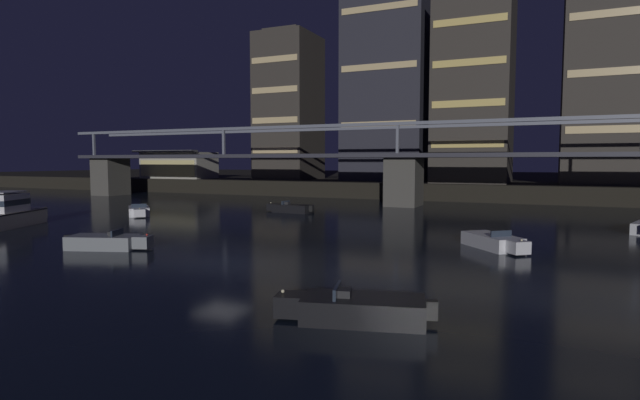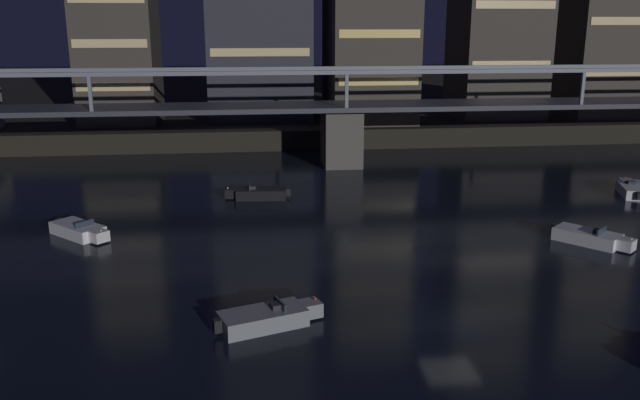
{
  "view_description": "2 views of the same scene",
  "coord_description": "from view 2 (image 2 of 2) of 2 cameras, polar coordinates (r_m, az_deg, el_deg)",
  "views": [
    {
      "loc": [
        14.83,
        -20.81,
        5.16
      ],
      "look_at": [
        -0.55,
        13.39,
        2.24
      ],
      "focal_mm": 28.22,
      "sensor_mm": 36.0,
      "label": 1
    },
    {
      "loc": [
        -9.3,
        -27.26,
        13.47
      ],
      "look_at": [
        -4.55,
        14.27,
        2.27
      ],
      "focal_mm": 37.04,
      "sensor_mm": 36.0,
      "label": 2
    }
  ],
  "objects": [
    {
      "name": "far_riverbank",
      "position": [
        111.96,
        -1.73,
        8.65
      ],
      "size": [
        240.0,
        80.0,
        2.2
      ],
      "primitive_type": "cube",
      "color": "black",
      "rests_on": "ground"
    },
    {
      "name": "ground_plane",
      "position": [
        31.8,
        11.33,
        -10.38
      ],
      "size": [
        400.0,
        400.0,
        0.0
      ],
      "primitive_type": "plane",
      "color": "black"
    },
    {
      "name": "tower_central",
      "position": [
        80.05,
        4.33,
        16.13
      ],
      "size": [
        9.75,
        12.3,
        26.1
      ],
      "color": "#38332D",
      "rests_on": "far_riverbank"
    },
    {
      "name": "tower_west_low",
      "position": [
        80.6,
        -17.22,
        14.63
      ],
      "size": [
        8.58,
        9.62,
        23.62
      ],
      "color": "#38332D",
      "rests_on": "far_riverbank"
    },
    {
      "name": "speedboat_mid_center",
      "position": [
        59.3,
        25.34,
        0.81
      ],
      "size": [
        2.93,
        5.14,
        1.16
      ],
      "color": "silver",
      "rests_on": "ground"
    },
    {
      "name": "speedboat_near_center",
      "position": [
        30.85,
        -4.57,
        -10.09
      ],
      "size": [
        5.13,
        2.98,
        1.16
      ],
      "color": "gray",
      "rests_on": "ground"
    },
    {
      "name": "speedboat_mid_left",
      "position": [
        45.05,
        22.34,
        -3.01
      ],
      "size": [
        4.16,
        4.58,
        1.16
      ],
      "color": "silver",
      "rests_on": "ground"
    },
    {
      "name": "speedboat_mid_right",
      "position": [
        52.63,
        -5.33,
        0.57
      ],
      "size": [
        5.23,
        2.12,
        1.16
      ],
      "color": "black",
      "rests_on": "ground"
    },
    {
      "name": "speedboat_far_left",
      "position": [
        45.88,
        -20.05,
        -2.47
      ],
      "size": [
        4.4,
        4.37,
        1.16
      ],
      "color": "silver",
      "rests_on": "ground"
    },
    {
      "name": "river_bridge",
      "position": [
        64.19,
        1.89,
        6.99
      ],
      "size": [
        96.71,
        6.4,
        9.38
      ],
      "color": "#4C4944",
      "rests_on": "ground"
    }
  ]
}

